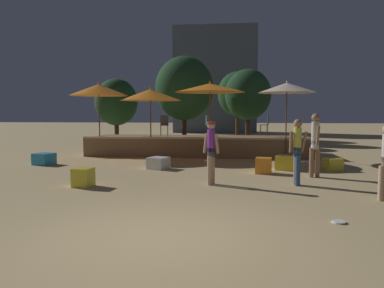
{
  "coord_description": "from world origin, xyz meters",
  "views": [
    {
      "loc": [
        1.11,
        -5.42,
        1.9
      ],
      "look_at": [
        0.0,
        4.85,
        1.01
      ],
      "focal_mm": 35.0,
      "sensor_mm": 36.0,
      "label": 1
    }
  ],
  "objects_px": {
    "person_2": "(297,150)",
    "bistro_chair_2": "(208,123)",
    "cube_seat_0": "(333,164)",
    "person_3": "(211,150)",
    "bistro_chair_1": "(164,123)",
    "cube_seat_2": "(44,159)",
    "patio_umbrella_3": "(99,90)",
    "background_tree_2": "(116,102)",
    "frisbee_disc": "(339,222)",
    "patio_umbrella_0": "(150,95)",
    "bistro_chair_0": "(266,123)",
    "patio_umbrella_2": "(210,88)",
    "background_tree_0": "(238,94)",
    "patio_umbrella_1": "(287,88)",
    "cube_seat_5": "(287,163)",
    "background_tree_3": "(248,95)",
    "cube_seat_1": "(158,163)",
    "background_tree_1": "(184,89)",
    "cube_seat_3": "(264,166)",
    "cube_seat_4": "(83,177)",
    "person_1": "(315,142)"
  },
  "relations": [
    {
      "from": "person_2",
      "to": "bistro_chair_2",
      "type": "relative_size",
      "value": 1.91
    },
    {
      "from": "cube_seat_0",
      "to": "person_3",
      "type": "distance_m",
      "value": 4.81
    },
    {
      "from": "bistro_chair_1",
      "to": "cube_seat_2",
      "type": "bearing_deg",
      "value": -144.53
    },
    {
      "from": "patio_umbrella_3",
      "to": "person_2",
      "type": "distance_m",
      "value": 9.35
    },
    {
      "from": "background_tree_2",
      "to": "frisbee_disc",
      "type": "bearing_deg",
      "value": -61.16
    },
    {
      "from": "patio_umbrella_0",
      "to": "bistro_chair_0",
      "type": "distance_m",
      "value": 5.39
    },
    {
      "from": "bistro_chair_1",
      "to": "patio_umbrella_0",
      "type": "bearing_deg",
      "value": -121.64
    },
    {
      "from": "patio_umbrella_2",
      "to": "background_tree_0",
      "type": "bearing_deg",
      "value": 83.93
    },
    {
      "from": "person_2",
      "to": "bistro_chair_0",
      "type": "height_order",
      "value": "bistro_chair_0"
    },
    {
      "from": "patio_umbrella_1",
      "to": "cube_seat_5",
      "type": "distance_m",
      "value": 3.75
    },
    {
      "from": "patio_umbrella_0",
      "to": "cube_seat_0",
      "type": "relative_size",
      "value": 4.78
    },
    {
      "from": "bistro_chair_1",
      "to": "patio_umbrella_2",
      "type": "bearing_deg",
      "value": -39.63
    },
    {
      "from": "patio_umbrella_3",
      "to": "person_3",
      "type": "xyz_separation_m",
      "value": [
        5.07,
        -5.7,
        -1.9
      ]
    },
    {
      "from": "background_tree_3",
      "to": "cube_seat_1",
      "type": "bearing_deg",
      "value": -106.46
    },
    {
      "from": "background_tree_2",
      "to": "background_tree_3",
      "type": "height_order",
      "value": "background_tree_3"
    },
    {
      "from": "cube_seat_5",
      "to": "cube_seat_1",
      "type": "bearing_deg",
      "value": -176.52
    },
    {
      "from": "bistro_chair_1",
      "to": "background_tree_1",
      "type": "xyz_separation_m",
      "value": [
        0.11,
        6.03,
        1.88
      ]
    },
    {
      "from": "patio_umbrella_1",
      "to": "patio_umbrella_3",
      "type": "distance_m",
      "value": 7.74
    },
    {
      "from": "patio_umbrella_0",
      "to": "cube_seat_3",
      "type": "relative_size",
      "value": 5.39
    },
    {
      "from": "cube_seat_2",
      "to": "frisbee_disc",
      "type": "xyz_separation_m",
      "value": [
        8.58,
        -6.24,
        -0.19
      ]
    },
    {
      "from": "cube_seat_5",
      "to": "patio_umbrella_0",
      "type": "bearing_deg",
      "value": 150.97
    },
    {
      "from": "cube_seat_5",
      "to": "background_tree_0",
      "type": "distance_m",
      "value": 14.73
    },
    {
      "from": "cube_seat_0",
      "to": "patio_umbrella_1",
      "type": "bearing_deg",
      "value": 113.48
    },
    {
      "from": "person_2",
      "to": "cube_seat_2",
      "type": "bearing_deg",
      "value": -115.98
    },
    {
      "from": "cube_seat_4",
      "to": "bistro_chair_1",
      "type": "bearing_deg",
      "value": 83.83
    },
    {
      "from": "cube_seat_1",
      "to": "bistro_chair_2",
      "type": "relative_size",
      "value": 0.86
    },
    {
      "from": "person_1",
      "to": "frisbee_disc",
      "type": "relative_size",
      "value": 8.19
    },
    {
      "from": "cube_seat_1",
      "to": "background_tree_2",
      "type": "distance_m",
      "value": 12.15
    },
    {
      "from": "frisbee_disc",
      "to": "background_tree_1",
      "type": "bearing_deg",
      "value": 106.57
    },
    {
      "from": "patio_umbrella_0",
      "to": "cube_seat_1",
      "type": "xyz_separation_m",
      "value": [
        0.94,
        -3.13,
        -2.41
      ]
    },
    {
      "from": "cube_seat_2",
      "to": "background_tree_0",
      "type": "bearing_deg",
      "value": 63.25
    },
    {
      "from": "frisbee_disc",
      "to": "patio_umbrella_2",
      "type": "bearing_deg",
      "value": 107.89
    },
    {
      "from": "background_tree_1",
      "to": "background_tree_3",
      "type": "distance_m",
      "value": 4.09
    },
    {
      "from": "background_tree_1",
      "to": "background_tree_0",
      "type": "bearing_deg",
      "value": 54.55
    },
    {
      "from": "cube_seat_1",
      "to": "cube_seat_4",
      "type": "height_order",
      "value": "cube_seat_4"
    },
    {
      "from": "frisbee_disc",
      "to": "person_2",
      "type": "bearing_deg",
      "value": 92.77
    },
    {
      "from": "cube_seat_4",
      "to": "person_2",
      "type": "distance_m",
      "value": 5.53
    },
    {
      "from": "cube_seat_4",
      "to": "patio_umbrella_3",
      "type": "bearing_deg",
      "value": 106.33
    },
    {
      "from": "cube_seat_2",
      "to": "cube_seat_3",
      "type": "distance_m",
      "value": 7.8
    },
    {
      "from": "person_1",
      "to": "patio_umbrella_1",
      "type": "bearing_deg",
      "value": -98.12
    },
    {
      "from": "patio_umbrella_2",
      "to": "frisbee_disc",
      "type": "bearing_deg",
      "value": -72.11
    },
    {
      "from": "cube_seat_3",
      "to": "patio_umbrella_3",
      "type": "bearing_deg",
      "value": 150.49
    },
    {
      "from": "cube_seat_5",
      "to": "person_2",
      "type": "distance_m",
      "value": 2.75
    },
    {
      "from": "cube_seat_3",
      "to": "cube_seat_4",
      "type": "height_order",
      "value": "cube_seat_3"
    },
    {
      "from": "bistro_chair_0",
      "to": "cube_seat_1",
      "type": "bearing_deg",
      "value": -40.1
    },
    {
      "from": "patio_umbrella_0",
      "to": "cube_seat_2",
      "type": "xyz_separation_m",
      "value": [
        -3.35,
        -2.61,
        -2.4
      ]
    },
    {
      "from": "bistro_chair_0",
      "to": "cube_seat_3",
      "type": "bearing_deg",
      "value": -7.27
    },
    {
      "from": "patio_umbrella_0",
      "to": "background_tree_0",
      "type": "relative_size",
      "value": 0.61
    },
    {
      "from": "patio_umbrella_1",
      "to": "cube_seat_0",
      "type": "relative_size",
      "value": 5.11
    },
    {
      "from": "cube_seat_3",
      "to": "bistro_chair_1",
      "type": "relative_size",
      "value": 0.6
    }
  ]
}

